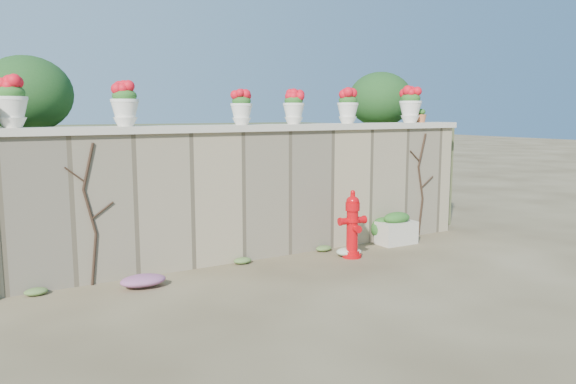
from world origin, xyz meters
TOP-DOWN VIEW (x-y plane):
  - ground at (0.00, 0.00)m, footprint 80.00×80.00m
  - stone_wall at (0.00, 1.80)m, footprint 8.00×0.40m
  - wall_cap at (0.00, 1.80)m, footprint 8.10×0.52m
  - raised_fill at (0.00, 5.00)m, footprint 9.00×6.00m
  - back_shrub_left at (-3.20, 3.00)m, footprint 1.30×1.30m
  - back_shrub_right at (3.40, 3.00)m, footprint 1.30×1.30m
  - vine_left at (-2.67, 1.58)m, footprint 0.60×0.04m
  - vine_right at (3.23, 1.58)m, footprint 0.60×0.04m
  - fire_hydrant at (1.17, 0.95)m, footprint 0.46×0.33m
  - planter_box at (2.40, 1.30)m, footprint 0.68×0.41m
  - green_shrub at (2.35, 1.55)m, footprint 0.59×0.53m
  - magenta_clump at (-2.21, 1.14)m, footprint 0.86×0.57m
  - white_flowers at (1.13, 1.00)m, footprint 0.47×0.38m
  - urn_pot_0 at (-3.51, 1.80)m, footprint 0.40×0.40m
  - urn_pot_1 at (-2.11, 1.80)m, footprint 0.38×0.38m
  - urn_pot_2 at (-0.34, 1.80)m, footprint 0.33×0.33m
  - urn_pot_3 at (0.59, 1.80)m, footprint 0.35×0.35m
  - urn_pot_4 at (1.68, 1.80)m, footprint 0.36×0.36m
  - urn_pot_5 at (3.11, 1.80)m, footprint 0.41×0.41m
  - terracotta_pot at (3.38, 1.80)m, footprint 0.20×0.20m

SIDE VIEW (x-z plane):
  - ground at x=0.00m, z-range 0.00..0.00m
  - white_flowers at x=1.13m, z-range 0.00..0.17m
  - magenta_clump at x=-2.21m, z-range 0.00..0.23m
  - planter_box at x=2.40m, z-range -0.02..0.54m
  - green_shrub at x=2.35m, z-range 0.00..0.56m
  - fire_hydrant at x=1.17m, z-range 0.00..1.08m
  - vine_left at x=-2.67m, z-range 0.04..1.94m
  - vine_right at x=3.23m, z-range 0.04..1.94m
  - stone_wall at x=0.00m, z-range 0.00..2.00m
  - raised_fill at x=0.00m, z-range 0.00..2.00m
  - wall_cap at x=0.00m, z-range 2.00..2.10m
  - terracotta_pot at x=3.38m, z-range 2.09..2.34m
  - urn_pot_2 at x=-0.34m, z-range 2.10..2.62m
  - urn_pot_3 at x=0.59m, z-range 2.10..2.64m
  - urn_pot_4 at x=1.68m, z-range 2.10..2.66m
  - urn_pot_1 at x=-2.11m, z-range 2.10..2.69m
  - urn_pot_0 at x=-3.51m, z-range 2.10..2.72m
  - urn_pot_5 at x=3.11m, z-range 2.10..2.73m
  - back_shrub_left at x=-3.20m, z-range 2.00..3.10m
  - back_shrub_right at x=3.40m, z-range 2.00..3.10m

